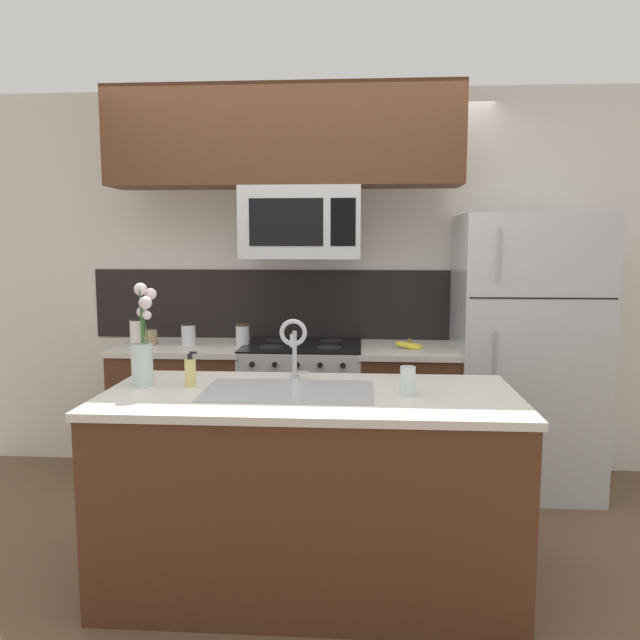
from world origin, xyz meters
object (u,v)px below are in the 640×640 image
object	(u,v)px
banana_bunch	(409,345)
refrigerator	(524,353)
storage_jar_tall	(137,331)
microwave	(302,223)
storage_jar_squat	(243,335)
sink_faucet	(294,341)
flower_vase	(143,349)
dish_soap_bottle	(190,372)
storage_jar_short	(188,334)
storage_jar_medium	(151,336)
stove_range	(303,413)
drinking_glass	(408,381)

from	to	relation	value
banana_bunch	refrigerator	bearing A→B (deg)	6.21
storage_jar_tall	microwave	bearing A→B (deg)	-1.35
storage_jar_squat	sink_faucet	bearing A→B (deg)	-66.19
microwave	flower_vase	world-z (taller)	microwave
storage_jar_squat	dish_soap_bottle	bearing A→B (deg)	-91.17
banana_bunch	microwave	bearing A→B (deg)	176.75
storage_jar_tall	sink_faucet	size ratio (longest dim) A/B	0.58
storage_jar_short	storage_jar_squat	world-z (taller)	same
storage_jar_medium	storage_jar_short	distance (m)	0.24
stove_range	storage_jar_tall	xyz separation A→B (m)	(-1.10, 0.00, 0.54)
stove_range	microwave	bearing A→B (deg)	-89.84
storage_jar_medium	sink_faucet	distance (m)	1.46
storage_jar_short	banana_bunch	world-z (taller)	storage_jar_short
storage_jar_tall	storage_jar_medium	bearing A→B (deg)	-15.36
sink_faucet	drinking_glass	distance (m)	0.60
refrigerator	storage_jar_squat	world-z (taller)	refrigerator
microwave	dish_soap_bottle	world-z (taller)	microwave
flower_vase	storage_jar_squat	bearing A→B (deg)	77.92
storage_jar_squat	flower_vase	distance (m)	1.18
storage_jar_medium	flower_vase	xyz separation A→B (m)	(0.36, -1.15, 0.12)
banana_bunch	dish_soap_bottle	bearing A→B (deg)	-134.57
refrigerator	storage_jar_medium	xyz separation A→B (m)	(-2.41, -0.04, 0.09)
refrigerator	storage_jar_tall	size ratio (longest dim) A/B	9.93
refrigerator	storage_jar_squat	size ratio (longest dim) A/B	12.03
refrigerator	dish_soap_bottle	distance (m)	2.19
storage_jar_tall	storage_jar_medium	world-z (taller)	storage_jar_tall
banana_bunch	stove_range	bearing A→B (deg)	175.01
storage_jar_tall	storage_jar_medium	size ratio (longest dim) A/B	1.50
microwave	drinking_glass	bearing A→B (deg)	-64.72
storage_jar_squat	sink_faucet	world-z (taller)	sink_faucet
refrigerator	flower_vase	distance (m)	2.38
storage_jar_short	flower_vase	size ratio (longest dim) A/B	0.30
storage_jar_squat	microwave	bearing A→B (deg)	-0.01
storage_jar_tall	sink_faucet	bearing A→B (deg)	-41.86
storage_jar_squat	sink_faucet	distance (m)	1.11
flower_vase	storage_jar_short	bearing A→B (deg)	95.68
storage_jar_short	storage_jar_squat	bearing A→B (deg)	-2.52
microwave	drinking_glass	distance (m)	1.56
sink_faucet	dish_soap_bottle	xyz separation A→B (m)	(-0.47, -0.14, -0.13)
banana_bunch	dish_soap_bottle	distance (m)	1.56
storage_jar_short	microwave	bearing A→B (deg)	-1.22
storage_jar_medium	sink_faucet	bearing A→B (deg)	-43.79
drinking_glass	storage_jar_short	bearing A→B (deg)	136.67
storage_jar_tall	banana_bunch	bearing A→B (deg)	-2.08
flower_vase	dish_soap_bottle	bearing A→B (deg)	-0.74
storage_jar_squat	banana_bunch	size ratio (longest dim) A/B	0.76
sink_faucet	storage_jar_tall	bearing A→B (deg)	138.14
storage_jar_short	dish_soap_bottle	distance (m)	1.22
storage_jar_medium	banana_bunch	xyz separation A→B (m)	(1.68, -0.04, -0.04)
microwave	storage_jar_squat	bearing A→B (deg)	179.99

